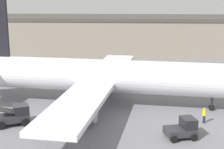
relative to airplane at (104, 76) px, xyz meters
The scene contains 6 objects.
ground_plane 3.71m from the airplane, ahead, with size 400.00×400.00×0.00m, color slate.
terminal_building 39.59m from the airplane, 84.28° to the left, with size 67.79×18.27×8.39m.
airplane is the anchor object (origin of this frame).
ground_crew_worker 12.70m from the airplane, 27.15° to the right, with size 0.38×0.38×1.71m.
baggage_tug 12.99m from the airplane, 49.28° to the right, with size 3.19×2.77×1.93m.
belt_loader_truck 11.59m from the airplane, 139.59° to the right, with size 3.86×3.35×2.08m.
Camera 1 is at (2.61, -40.00, 13.10)m, focal length 55.00 mm.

